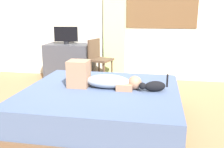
% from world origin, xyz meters
% --- Properties ---
extents(ground_plane, '(16.00, 16.00, 0.00)m').
position_xyz_m(ground_plane, '(0.00, 0.00, 0.00)').
color(ground_plane, olive).
extents(back_wall_with_window, '(6.40, 0.14, 2.90)m').
position_xyz_m(back_wall_with_window, '(0.02, 2.28, 1.45)').
color(back_wall_with_window, beige).
rests_on(back_wall_with_window, ground).
extents(bed, '(1.96, 1.83, 0.46)m').
position_xyz_m(bed, '(0.12, -0.08, 0.23)').
color(bed, brown).
rests_on(bed, ground).
extents(person_lying, '(0.94, 0.28, 0.34)m').
position_xyz_m(person_lying, '(0.09, -0.01, 0.57)').
color(person_lying, '#8C939E').
rests_on(person_lying, bed).
extents(cat, '(0.35, 0.18, 0.21)m').
position_xyz_m(cat, '(0.76, -0.05, 0.52)').
color(cat, black).
rests_on(cat, bed).
extents(desk, '(0.90, 0.56, 0.74)m').
position_xyz_m(desk, '(-1.02, 1.89, 0.37)').
color(desk, '#38383D').
rests_on(desk, ground).
extents(tv_monitor, '(0.48, 0.10, 0.35)m').
position_xyz_m(tv_monitor, '(-1.06, 1.89, 0.92)').
color(tv_monitor, black).
rests_on(tv_monitor, desk).
extents(cup, '(0.07, 0.07, 0.08)m').
position_xyz_m(cup, '(-0.65, 2.08, 0.78)').
color(cup, white).
rests_on(cup, desk).
extents(chair_by_desk, '(0.48, 0.48, 0.86)m').
position_xyz_m(chair_by_desk, '(-0.37, 1.79, 0.51)').
color(chair_by_desk, '#4C3828').
rests_on(chair_by_desk, ground).
extents(curtain_left, '(0.44, 0.06, 2.43)m').
position_xyz_m(curtain_left, '(-0.12, 2.17, 1.22)').
color(curtain_left, '#ADCC75').
rests_on(curtain_left, ground).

